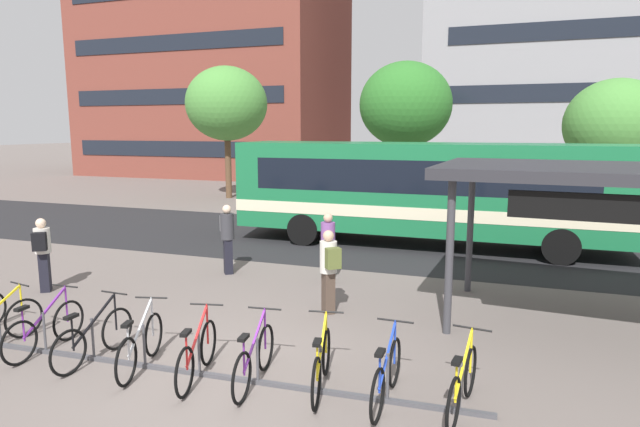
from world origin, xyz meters
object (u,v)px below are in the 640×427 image
at_px(city_bus, 431,190).
at_px(street_tree_1, 227,104).
at_px(parked_bicycle_blue_8, 387,376).
at_px(commuter_olive_pack_1, 329,266).
at_px(parked_bicycle_purple_2, 45,329).
at_px(parked_bicycle_yellow_9, 462,385).
at_px(parked_bicycle_red_5, 197,354).
at_px(parked_bicycle_purple_6, 254,360).
at_px(parked_bicycle_yellow_7, 321,364).
at_px(commuter_black_pack_3, 43,250).
at_px(parked_bicycle_silver_4, 141,345).
at_px(street_tree_0, 405,105).
at_px(commuter_grey_pack_2, 227,234).
at_px(street_tree_3, 615,125).
at_px(transit_shelter, 614,177).
at_px(parked_bicycle_black_3, 94,338).
at_px(commuter_red_pack_0, 328,243).

relative_size(city_bus, street_tree_1, 1.77).
relative_size(parked_bicycle_blue_8, street_tree_1, 0.25).
xyz_separation_m(city_bus, commuter_olive_pack_1, (-1.06, -6.86, -0.81)).
distance_m(parked_bicycle_purple_2, parked_bicycle_yellow_9, 6.65).
height_order(parked_bicycle_red_5, parked_bicycle_purple_6, same).
relative_size(city_bus, parked_bicycle_blue_8, 6.98).
height_order(parked_bicycle_yellow_7, commuter_black_pack_3, commuter_black_pack_3).
xyz_separation_m(city_bus, parked_bicycle_purple_6, (-1.14, -10.04, -1.39)).
distance_m(parked_bicycle_purple_2, parked_bicycle_purple_6, 3.77).
height_order(parked_bicycle_purple_2, parked_bicycle_silver_4, same).
relative_size(parked_bicycle_silver_4, commuter_olive_pack_1, 1.00).
distance_m(parked_bicycle_blue_8, street_tree_0, 18.96).
distance_m(parked_bicycle_silver_4, parked_bicycle_blue_8, 3.76).
bearing_deg(commuter_grey_pack_2, parked_bicycle_red_5, -13.52).
bearing_deg(parked_bicycle_red_5, city_bus, -23.94).
distance_m(parked_bicycle_purple_2, street_tree_0, 19.10).
bearing_deg(parked_bicycle_silver_4, parked_bicycle_blue_8, -101.13).
xyz_separation_m(commuter_grey_pack_2, commuter_black_pack_3, (-3.13, -2.74, -0.05)).
height_order(parked_bicycle_purple_2, street_tree_3, street_tree_3).
distance_m(city_bus, parked_bicycle_yellow_9, 10.09).
distance_m(commuter_olive_pack_1, street_tree_1, 18.83).
bearing_deg(city_bus, parked_bicycle_yellow_9, -80.28).
bearing_deg(commuter_olive_pack_1, street_tree_1, -4.05).
bearing_deg(street_tree_3, parked_bicycle_purple_6, -112.81).
relative_size(commuter_black_pack_3, street_tree_1, 0.25).
distance_m(city_bus, street_tree_3, 9.78).
xyz_separation_m(commuter_black_pack_3, street_tree_0, (5.21, 15.91, 3.74)).
bearing_deg(parked_bicycle_purple_6, parked_bicycle_silver_4, 86.91).
distance_m(parked_bicycle_silver_4, transit_shelter, 8.44).
xyz_separation_m(city_bus, parked_bicycle_purple_2, (-4.91, -10.13, -1.39)).
bearing_deg(street_tree_3, parked_bicycle_black_3, -119.87).
relative_size(parked_bicycle_silver_4, parked_bicycle_blue_8, 0.97).
xyz_separation_m(parked_bicycle_black_3, street_tree_1, (-7.72, 18.41, 4.50)).
relative_size(parked_bicycle_black_3, parked_bicycle_red_5, 1.02).
distance_m(commuter_olive_pack_1, commuter_black_pack_3, 6.53).
bearing_deg(parked_bicycle_red_5, commuter_olive_pack_1, -28.79).
height_order(commuter_olive_pack_1, commuter_black_pack_3, commuter_olive_pack_1).
relative_size(transit_shelter, street_tree_1, 0.91).
height_order(parked_bicycle_blue_8, parked_bicycle_yellow_9, same).
height_order(parked_bicycle_yellow_7, street_tree_0, street_tree_0).
bearing_deg(parked_bicycle_black_3, parked_bicycle_yellow_7, -83.49).
distance_m(city_bus, parked_bicycle_black_3, 10.96).
relative_size(commuter_red_pack_0, street_tree_0, 0.25).
bearing_deg(parked_bicycle_yellow_9, parked_bicycle_blue_8, 101.56).
relative_size(parked_bicycle_blue_8, transit_shelter, 0.28).
relative_size(city_bus, commuter_black_pack_3, 7.17).
xyz_separation_m(city_bus, street_tree_3, (6.16, 7.32, 2.02)).
distance_m(parked_bicycle_silver_4, commuter_olive_pack_1, 3.87).
bearing_deg(commuter_olive_pack_1, parked_bicycle_purple_2, 91.40).
height_order(city_bus, commuter_olive_pack_1, city_bus).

